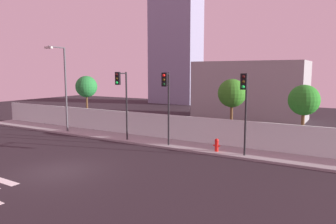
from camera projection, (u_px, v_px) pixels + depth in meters
name	position (u px, v px, depth m)	size (l,w,h in m)	color
ground_plane	(59.00, 171.00, 16.72)	(80.00, 80.00, 0.00)	black
sidewalk	(147.00, 141.00, 23.72)	(36.00, 2.40, 0.15)	gray
perimeter_wall	(156.00, 125.00, 24.71)	(36.00, 0.18, 1.80)	silver
traffic_light_left	(166.00, 93.00, 21.13)	(0.44, 1.14, 4.97)	black
traffic_light_center	(245.00, 97.00, 18.34)	(0.41, 1.39, 4.93)	black
traffic_light_right	(122.00, 91.00, 22.87)	(0.35, 1.33, 5.01)	black
street_lamp_curbside	(63.00, 82.00, 26.51)	(0.80, 2.16, 7.03)	#4C4C51
fire_hydrant	(217.00, 144.00, 20.25)	(0.44, 0.26, 0.82)	red
roadside_tree_leftmost	(86.00, 87.00, 30.06)	(2.02, 2.02, 4.80)	brown
roadside_tree_midleft	(232.00, 94.00, 22.91)	(2.04, 2.04, 4.67)	brown
roadside_tree_midright	(304.00, 101.00, 20.53)	(1.98, 1.98, 4.36)	brown
low_building_distant	(250.00, 91.00, 34.79)	(11.50, 6.00, 6.27)	gray
tower_on_skyline	(176.00, 35.00, 52.08)	(7.77, 5.00, 22.26)	gray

